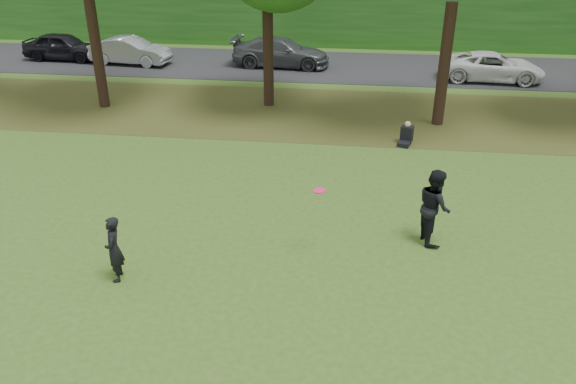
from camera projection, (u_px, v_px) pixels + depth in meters
The scene contains 9 objects.
ground at pixel (308, 312), 11.76m from camera, with size 120.00×120.00×0.00m, color #344E18.
leaf_litter at pixel (337, 114), 23.30m from camera, with size 60.00×7.00×0.01m, color #463E19.
street at pixel (344, 67), 30.39m from camera, with size 70.00×7.00×0.02m, color black.
far_hedge at pixel (349, 3), 34.60m from camera, with size 70.00×3.00×5.00m, color #1B4B15.
player_left at pixel (114, 249), 12.49m from camera, with size 0.57×0.38×1.58m, color black.
player_right at pixel (434, 206), 13.91m from camera, with size 0.95×0.74×1.96m, color black.
parked_cars at pixel (310, 56), 29.56m from camera, with size 34.60×3.99×1.51m.
frisbee at pixel (320, 191), 13.06m from camera, with size 0.36×0.36×0.05m.
seated_person at pixel (406, 136), 20.17m from camera, with size 0.60×0.82×0.83m.
Camera 1 is at (0.76, -9.37, 7.52)m, focal length 35.00 mm.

